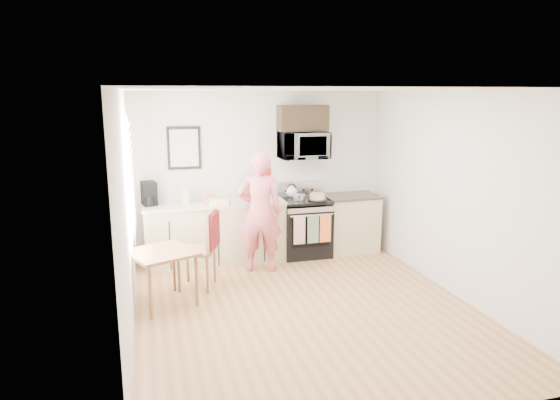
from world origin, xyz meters
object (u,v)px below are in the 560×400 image
object	(u,v)px
chair	(207,239)
cake	(318,197)
microwave	(303,145)
range	(304,228)
dining_table	(162,257)
person	(260,212)

from	to	relation	value
chair	cake	xyz separation A→B (m)	(1.84, 0.87, 0.29)
microwave	range	bearing A→B (deg)	-89.94
microwave	cake	xyz separation A→B (m)	(0.16, -0.25, -0.79)
chair	microwave	bearing A→B (deg)	55.78
dining_table	chair	bearing A→B (deg)	32.17
microwave	chair	xyz separation A→B (m)	(-1.68, -1.12, -1.07)
dining_table	range	bearing A→B (deg)	31.44
chair	person	bearing A→B (deg)	52.73
microwave	dining_table	world-z (taller)	microwave
cake	dining_table	bearing A→B (deg)	-152.89
microwave	cake	bearing A→B (deg)	-56.27
dining_table	chair	size ratio (longest dim) A/B	0.78
chair	cake	world-z (taller)	chair
microwave	dining_table	xyz separation A→B (m)	(-2.28, -1.50, -1.16)
range	person	bearing A→B (deg)	-148.35
microwave	dining_table	size ratio (longest dim) A/B	0.91
dining_table	cake	world-z (taller)	cake
person	dining_table	bearing A→B (deg)	44.85
range	chair	size ratio (longest dim) A/B	1.09
person	microwave	bearing A→B (deg)	-129.99
range	dining_table	bearing A→B (deg)	-148.56
chair	cake	bearing A→B (deg)	47.40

